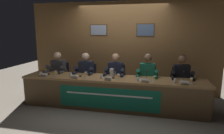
% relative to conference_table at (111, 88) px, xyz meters
% --- Properties ---
extents(ground_plane, '(12.00, 12.00, 0.00)m').
position_rel_conference_table_xyz_m(ground_plane, '(0.00, 0.11, -0.50)').
color(ground_plane, gray).
extents(wall_back_panelled, '(5.45, 0.14, 2.60)m').
position_rel_conference_table_xyz_m(wall_back_panelled, '(0.00, 1.39, 0.80)').
color(wall_back_panelled, brown).
rests_on(wall_back_panelled, ground_plane).
extents(conference_table, '(4.25, 0.73, 0.72)m').
position_rel_conference_table_xyz_m(conference_table, '(0.00, 0.00, 0.00)').
color(conference_table, olive).
rests_on(conference_table, ground_plane).
extents(chair_far_left, '(0.44, 0.45, 0.92)m').
position_rel_conference_table_xyz_m(chair_far_left, '(-1.58, 0.66, -0.05)').
color(chair_far_left, black).
rests_on(chair_far_left, ground_plane).
extents(panelist_far_left, '(0.51, 0.48, 1.25)m').
position_rel_conference_table_xyz_m(panelist_far_left, '(-1.58, 0.46, 0.23)').
color(panelist_far_left, black).
rests_on(panelist_far_left, ground_plane).
extents(nameplate_far_left, '(0.19, 0.06, 0.08)m').
position_rel_conference_table_xyz_m(nameplate_far_left, '(-1.61, -0.14, 0.26)').
color(nameplate_far_left, white).
rests_on(nameplate_far_left, conference_table).
extents(juice_glass_far_left, '(0.06, 0.06, 0.12)m').
position_rel_conference_table_xyz_m(juice_glass_far_left, '(-1.37, -0.01, 0.31)').
color(juice_glass_far_left, white).
rests_on(juice_glass_far_left, conference_table).
extents(water_cup_far_left, '(0.06, 0.06, 0.08)m').
position_rel_conference_table_xyz_m(water_cup_far_left, '(-1.75, -0.03, 0.26)').
color(water_cup_far_left, silver).
rests_on(water_cup_far_left, conference_table).
extents(microphone_far_left, '(0.06, 0.17, 0.22)m').
position_rel_conference_table_xyz_m(microphone_far_left, '(-1.61, 0.14, 0.29)').
color(microphone_far_left, black).
rests_on(microphone_far_left, conference_table).
extents(chair_left, '(0.44, 0.45, 0.92)m').
position_rel_conference_table_xyz_m(chair_left, '(-0.79, 0.66, -0.05)').
color(chair_left, black).
rests_on(chair_left, ground_plane).
extents(panelist_left, '(0.51, 0.48, 1.25)m').
position_rel_conference_table_xyz_m(panelist_left, '(-0.79, 0.46, 0.23)').
color(panelist_left, black).
rests_on(panelist_left, ground_plane).
extents(nameplate_left, '(0.17, 0.06, 0.08)m').
position_rel_conference_table_xyz_m(nameplate_left, '(-0.82, -0.15, 0.26)').
color(nameplate_left, white).
rests_on(nameplate_left, conference_table).
extents(juice_glass_left, '(0.06, 0.06, 0.12)m').
position_rel_conference_table_xyz_m(juice_glass_left, '(-0.60, 0.00, 0.31)').
color(juice_glass_left, white).
rests_on(juice_glass_left, conference_table).
extents(water_cup_left, '(0.06, 0.06, 0.08)m').
position_rel_conference_table_xyz_m(water_cup_left, '(-0.97, -0.02, 0.26)').
color(water_cup_left, silver).
rests_on(water_cup_left, conference_table).
extents(microphone_left, '(0.06, 0.17, 0.22)m').
position_rel_conference_table_xyz_m(microphone_left, '(-0.76, 0.10, 0.29)').
color(microphone_left, black).
rests_on(microphone_left, conference_table).
extents(chair_center, '(0.44, 0.45, 0.92)m').
position_rel_conference_table_xyz_m(chair_center, '(0.00, 0.66, -0.05)').
color(chair_center, black).
rests_on(chair_center, ground_plane).
extents(panelist_center, '(0.51, 0.48, 1.25)m').
position_rel_conference_table_xyz_m(panelist_center, '(0.00, 0.46, 0.23)').
color(panelist_center, black).
rests_on(panelist_center, ground_plane).
extents(nameplate_center, '(0.16, 0.06, 0.08)m').
position_rel_conference_table_xyz_m(nameplate_center, '(-0.03, -0.15, 0.26)').
color(nameplate_center, white).
rests_on(nameplate_center, conference_table).
extents(juice_glass_center, '(0.06, 0.06, 0.12)m').
position_rel_conference_table_xyz_m(juice_glass_center, '(0.18, -0.03, 0.31)').
color(juice_glass_center, white).
rests_on(juice_glass_center, conference_table).
extents(water_cup_center, '(0.06, 0.06, 0.08)m').
position_rel_conference_table_xyz_m(water_cup_center, '(-0.21, -0.04, 0.26)').
color(water_cup_center, silver).
rests_on(water_cup_center, conference_table).
extents(microphone_center, '(0.06, 0.17, 0.22)m').
position_rel_conference_table_xyz_m(microphone_center, '(0.04, 0.09, 0.29)').
color(microphone_center, black).
rests_on(microphone_center, conference_table).
extents(chair_right, '(0.44, 0.45, 0.92)m').
position_rel_conference_table_xyz_m(chair_right, '(0.79, 0.66, -0.05)').
color(chair_right, black).
rests_on(chair_right, ground_plane).
extents(panelist_right, '(0.51, 0.48, 1.25)m').
position_rel_conference_table_xyz_m(panelist_right, '(0.79, 0.46, 0.23)').
color(panelist_right, black).
rests_on(panelist_right, ground_plane).
extents(nameplate_right, '(0.17, 0.06, 0.08)m').
position_rel_conference_table_xyz_m(nameplate_right, '(0.77, -0.16, 0.26)').
color(nameplate_right, white).
rests_on(nameplate_right, conference_table).
extents(juice_glass_right, '(0.06, 0.06, 0.12)m').
position_rel_conference_table_xyz_m(juice_glass_right, '(0.95, -0.06, 0.31)').
color(juice_glass_right, white).
rests_on(juice_glass_right, conference_table).
extents(water_cup_right, '(0.06, 0.06, 0.08)m').
position_rel_conference_table_xyz_m(water_cup_right, '(0.62, -0.06, 0.26)').
color(water_cup_right, silver).
rests_on(water_cup_right, conference_table).
extents(microphone_right, '(0.06, 0.17, 0.22)m').
position_rel_conference_table_xyz_m(microphone_right, '(0.78, 0.11, 0.29)').
color(microphone_right, black).
rests_on(microphone_right, conference_table).
extents(chair_far_right, '(0.44, 0.45, 0.92)m').
position_rel_conference_table_xyz_m(chair_far_right, '(1.58, 0.66, -0.05)').
color(chair_far_right, black).
rests_on(chair_far_right, ground_plane).
extents(panelist_far_right, '(0.51, 0.48, 1.25)m').
position_rel_conference_table_xyz_m(panelist_far_right, '(1.58, 0.46, 0.23)').
color(panelist_far_right, black).
rests_on(panelist_far_right, ground_plane).
extents(nameplate_far_right, '(0.16, 0.06, 0.08)m').
position_rel_conference_table_xyz_m(nameplate_far_right, '(1.55, -0.15, 0.26)').
color(nameplate_far_right, white).
rests_on(nameplate_far_right, conference_table).
extents(juice_glass_far_right, '(0.06, 0.06, 0.12)m').
position_rel_conference_table_xyz_m(juice_glass_far_right, '(1.70, -0.06, 0.31)').
color(juice_glass_far_right, white).
rests_on(juice_glass_far_right, conference_table).
extents(water_cup_far_right, '(0.06, 0.06, 0.08)m').
position_rel_conference_table_xyz_m(water_cup_far_right, '(1.39, -0.03, 0.26)').
color(water_cup_far_right, silver).
rests_on(water_cup_far_right, conference_table).
extents(microphone_far_right, '(0.06, 0.17, 0.22)m').
position_rel_conference_table_xyz_m(microphone_far_right, '(1.58, 0.12, 0.29)').
color(microphone_far_right, black).
rests_on(microphone_far_right, conference_table).
extents(water_pitcher_central, '(0.15, 0.10, 0.21)m').
position_rel_conference_table_xyz_m(water_pitcher_central, '(-0.03, 0.21, 0.31)').
color(water_pitcher_central, silver).
rests_on(water_pitcher_central, conference_table).
extents(document_stack_right, '(0.23, 0.18, 0.01)m').
position_rel_conference_table_xyz_m(document_stack_right, '(0.75, 0.02, 0.23)').
color(document_stack_right, white).
rests_on(document_stack_right, conference_table).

